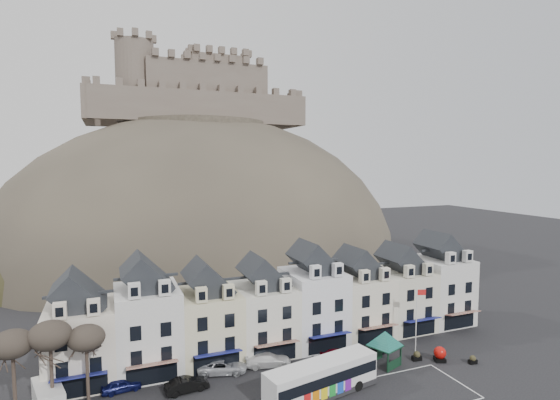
{
  "coord_description": "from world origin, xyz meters",
  "views": [
    {
      "loc": [
        -20.75,
        -33.09,
        23.1
      ],
      "look_at": [
        2.01,
        24.0,
        17.71
      ],
      "focal_mm": 28.0,
      "sensor_mm": 36.0,
      "label": 1
    }
  ],
  "objects_px": {
    "bus": "(322,377)",
    "car_silver": "(222,366)",
    "car_charcoal": "(370,351)",
    "flagpole": "(417,315)",
    "bus_shelter": "(385,339)",
    "car_maroon": "(340,356)",
    "white_van": "(48,397)",
    "car_black": "(187,385)",
    "car_navy": "(121,385)",
    "red_buoy": "(440,354)",
    "car_white": "(268,359)"
  },
  "relations": [
    {
      "from": "car_navy",
      "to": "car_black",
      "type": "distance_m",
      "value": 6.62
    },
    {
      "from": "flagpole",
      "to": "car_white",
      "type": "distance_m",
      "value": 18.84
    },
    {
      "from": "bus_shelter",
      "to": "red_buoy",
      "type": "height_order",
      "value": "bus_shelter"
    },
    {
      "from": "bus",
      "to": "white_van",
      "type": "xyz_separation_m",
      "value": [
        -24.84,
        7.26,
        -0.73
      ]
    },
    {
      "from": "car_silver",
      "to": "car_maroon",
      "type": "relative_size",
      "value": 1.17
    },
    {
      "from": "red_buoy",
      "to": "car_charcoal",
      "type": "bearing_deg",
      "value": 148.88
    },
    {
      "from": "bus_shelter",
      "to": "white_van",
      "type": "relative_size",
      "value": 1.05
    },
    {
      "from": "flagpole",
      "to": "white_van",
      "type": "distance_m",
      "value": 40.45
    },
    {
      "from": "red_buoy",
      "to": "car_black",
      "type": "xyz_separation_m",
      "value": [
        -28.45,
        4.1,
        -0.16
      ]
    },
    {
      "from": "car_black",
      "to": "car_silver",
      "type": "distance_m",
      "value": 4.95
    },
    {
      "from": "car_white",
      "to": "car_black",
      "type": "bearing_deg",
      "value": 115.55
    },
    {
      "from": "car_black",
      "to": "car_charcoal",
      "type": "distance_m",
      "value": 21.66
    },
    {
      "from": "car_silver",
      "to": "car_navy",
      "type": "bearing_deg",
      "value": 105.43
    },
    {
      "from": "red_buoy",
      "to": "car_white",
      "type": "height_order",
      "value": "red_buoy"
    },
    {
      "from": "red_buoy",
      "to": "car_silver",
      "type": "xyz_separation_m",
      "value": [
        -24.18,
        6.6,
        -0.13
      ]
    },
    {
      "from": "red_buoy",
      "to": "car_maroon",
      "type": "distance_m",
      "value": 11.68
    },
    {
      "from": "white_van",
      "to": "car_navy",
      "type": "xyz_separation_m",
      "value": [
        6.43,
        0.93,
        -0.52
      ]
    },
    {
      "from": "bus",
      "to": "car_navy",
      "type": "height_order",
      "value": "bus"
    },
    {
      "from": "bus_shelter",
      "to": "flagpole",
      "type": "height_order",
      "value": "flagpole"
    },
    {
      "from": "bus_shelter",
      "to": "car_white",
      "type": "relative_size",
      "value": 1.11
    },
    {
      "from": "bus_shelter",
      "to": "car_navy",
      "type": "xyz_separation_m",
      "value": [
        -28.08,
        4.99,
        -2.42
      ]
    },
    {
      "from": "red_buoy",
      "to": "flagpole",
      "type": "bearing_deg",
      "value": 103.79
    },
    {
      "from": "car_navy",
      "to": "car_silver",
      "type": "height_order",
      "value": "car_silver"
    },
    {
      "from": "white_van",
      "to": "car_silver",
      "type": "bearing_deg",
      "value": -10.89
    },
    {
      "from": "car_black",
      "to": "car_white",
      "type": "height_order",
      "value": "car_white"
    },
    {
      "from": "car_maroon",
      "to": "car_silver",
      "type": "bearing_deg",
      "value": 93.3
    },
    {
      "from": "car_maroon",
      "to": "bus_shelter",
      "type": "bearing_deg",
      "value": -105.36
    },
    {
      "from": "white_van",
      "to": "flagpole",
      "type": "bearing_deg",
      "value": -17.59
    },
    {
      "from": "white_van",
      "to": "car_navy",
      "type": "relative_size",
      "value": 1.42
    },
    {
      "from": "car_maroon",
      "to": "car_black",
      "type": "bearing_deg",
      "value": 103.99
    },
    {
      "from": "car_charcoal",
      "to": "red_buoy",
      "type": "bearing_deg",
      "value": -125.44
    },
    {
      "from": "red_buoy",
      "to": "car_navy",
      "type": "bearing_deg",
      "value": 169.19
    },
    {
      "from": "car_navy",
      "to": "car_silver",
      "type": "distance_m",
      "value": 10.4
    },
    {
      "from": "bus",
      "to": "red_buoy",
      "type": "height_order",
      "value": "bus"
    },
    {
      "from": "bus_shelter",
      "to": "car_maroon",
      "type": "relative_size",
      "value": 1.28
    },
    {
      "from": "car_charcoal",
      "to": "bus",
      "type": "bearing_deg",
      "value": 116.89
    },
    {
      "from": "bus",
      "to": "car_silver",
      "type": "height_order",
      "value": "bus"
    },
    {
      "from": "car_maroon",
      "to": "car_charcoal",
      "type": "bearing_deg",
      "value": -76.01
    },
    {
      "from": "car_silver",
      "to": "car_charcoal",
      "type": "xyz_separation_m",
      "value": [
        17.39,
        -2.5,
        -0.12
      ]
    },
    {
      "from": "bus_shelter",
      "to": "white_van",
      "type": "height_order",
      "value": "bus_shelter"
    },
    {
      "from": "bus",
      "to": "car_navy",
      "type": "relative_size",
      "value": 3.22
    },
    {
      "from": "red_buoy",
      "to": "car_charcoal",
      "type": "height_order",
      "value": "red_buoy"
    },
    {
      "from": "car_navy",
      "to": "car_white",
      "type": "bearing_deg",
      "value": -97.55
    },
    {
      "from": "car_charcoal",
      "to": "car_silver",
      "type": "bearing_deg",
      "value": 77.49
    },
    {
      "from": "car_black",
      "to": "car_maroon",
      "type": "height_order",
      "value": "car_maroon"
    },
    {
      "from": "car_charcoal",
      "to": "flagpole",
      "type": "bearing_deg",
      "value": -103.05
    },
    {
      "from": "flagpole",
      "to": "car_silver",
      "type": "xyz_separation_m",
      "value": [
        -23.4,
        3.42,
        -3.79
      ]
    },
    {
      "from": "white_van",
      "to": "car_maroon",
      "type": "xyz_separation_m",
      "value": [
        30.08,
        -1.57,
        -0.4
      ]
    },
    {
      "from": "bus_shelter",
      "to": "car_maroon",
      "type": "bearing_deg",
      "value": 129.62
    },
    {
      "from": "car_black",
      "to": "bus_shelter",
      "type": "bearing_deg",
      "value": -103.0
    }
  ]
}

